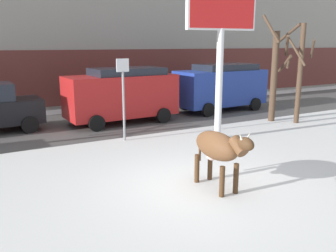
{
  "coord_description": "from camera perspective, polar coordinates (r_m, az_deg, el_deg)",
  "views": [
    {
      "loc": [
        -4.49,
        -6.68,
        3.3
      ],
      "look_at": [
        0.16,
        1.69,
        1.1
      ],
      "focal_mm": 38.33,
      "sensor_mm": 36.0,
      "label": 1
    }
  ],
  "objects": [
    {
      "name": "ground_plane",
      "position": [
        8.7,
        4.53,
        -9.4
      ],
      "size": [
        120.0,
        120.0,
        0.0
      ],
      "primitive_type": "plane",
      "color": "white"
    },
    {
      "name": "road_strip",
      "position": [
        15.53,
        -11.59,
        0.42
      ],
      "size": [
        60.0,
        5.6,
        0.01
      ],
      "primitive_type": "cube",
      "color": "#514F4C",
      "rests_on": "ground"
    },
    {
      "name": "cow_brown",
      "position": [
        8.26,
        8.02,
        -3.42
      ],
      "size": [
        0.61,
        1.89,
        1.54
      ],
      "color": "brown",
      "rests_on": "ground"
    },
    {
      "name": "billboard",
      "position": [
        12.51,
        8.51,
        17.45
      ],
      "size": [
        2.53,
        0.52,
        5.56
      ],
      "color": "silver",
      "rests_on": "ground"
    },
    {
      "name": "car_red_van",
      "position": [
        15.32,
        -7.35,
        5.11
      ],
      "size": [
        4.68,
        2.27,
        2.32
      ],
      "color": "red",
      "rests_on": "ground"
    },
    {
      "name": "car_blue_van",
      "position": [
        18.26,
        8.41,
        6.33
      ],
      "size": [
        4.68,
        2.27,
        2.32
      ],
      "color": "#233D9E",
      "rests_on": "ground"
    },
    {
      "name": "pedestrian_by_cars",
      "position": [
        22.01,
        7.59,
        6.52
      ],
      "size": [
        0.36,
        0.24,
        1.73
      ],
      "color": "#282833",
      "rests_on": "ground"
    },
    {
      "name": "pedestrian_far_left",
      "position": [
        18.23,
        -15.34,
        4.85
      ],
      "size": [
        0.36,
        0.24,
        1.73
      ],
      "color": "#282833",
      "rests_on": "ground"
    },
    {
      "name": "bare_tree_right_lot",
      "position": [
        15.99,
        20.2,
        8.18
      ],
      "size": [
        1.34,
        1.34,
        4.12
      ],
      "color": "#4C3828",
      "rests_on": "ground"
    },
    {
      "name": "bare_tree_far_back",
      "position": [
        16.11,
        16.78,
        8.58
      ],
      "size": [
        1.34,
        1.33,
        4.48
      ],
      "color": "#4C3828",
      "rests_on": "ground"
    },
    {
      "name": "street_sign",
      "position": [
        12.33,
        -7.11,
        5.24
      ],
      "size": [
        0.44,
        0.08,
        2.82
      ],
      "color": "gray",
      "rests_on": "ground"
    }
  ]
}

